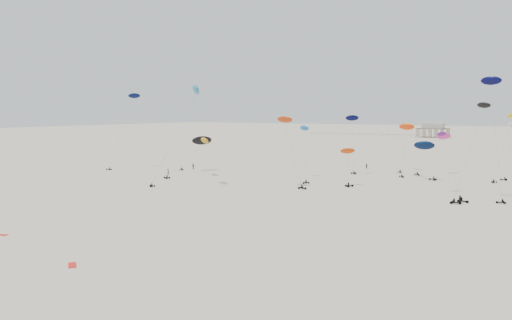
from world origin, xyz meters
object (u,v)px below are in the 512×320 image
Objects in this scene: rig_0 at (507,136)px; rig_4 at (439,143)px; spectator_0 at (168,175)px; pavilion_main at (433,131)px; rig_9 at (493,104)px.

rig_0 is 1.26× the size of rig_4.
rig_0 reaches higher than spectator_0.
spectator_0 is at bearing -95.78° from pavilion_main.
rig_0 is 21.31m from rig_4.
rig_4 is at bearing -23.12° from rig_0.
rig_4 is 0.54× the size of rig_9.
rig_0 reaches higher than pavilion_main.
rig_0 is (59.17, -218.79, 7.71)m from pavilion_main.
rig_4 is at bearing -104.44° from spectator_0.
rig_9 is at bearing 93.97° from rig_0.
rig_0 is 26.59m from rig_9.
rig_4 is 41.17m from rig_9.
pavilion_main is at bearing -53.19° from spectator_0.
rig_9 is 12.45× the size of spectator_0.
spectator_0 is at bearing 28.10° from rig_0.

